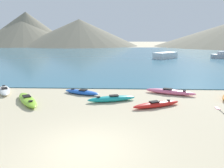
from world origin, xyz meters
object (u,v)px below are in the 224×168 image
Objects in this scene: kayak_on_sand_1 at (5,90)px; kayak_on_sand_5 at (82,92)px; kayak_on_sand_4 at (27,100)px; kayak_on_sand_3 at (112,99)px; kayak_on_sand_6 at (156,104)px; moored_boat_1 at (223,56)px; kayak_on_sand_0 at (170,92)px; moored_boat_2 at (165,55)px.

kayak_on_sand_1 is 5.61m from kayak_on_sand_5.
kayak_on_sand_4 is at bearing -41.22° from kayak_on_sand_1.
kayak_on_sand_3 reaches higher than kayak_on_sand_6.
kayak_on_sand_0 is at bearing -119.97° from moored_boat_1.
moored_boat_2 reaches higher than kayak_on_sand_6.
kayak_on_sand_1 is at bearing -122.13° from moored_boat_2.
moored_boat_2 reaches higher than kayak_on_sand_3.
kayak_on_sand_4 is 3.60m from kayak_on_sand_5.
moored_boat_1 is (19.60, 29.03, 0.33)m from kayak_on_sand_3.
kayak_on_sand_0 is 1.00× the size of kayak_on_sand_4.
moored_boat_2 is at bearing 79.83° from kayak_on_sand_0.
moored_boat_2 is (10.83, 26.42, 0.46)m from kayak_on_sand_5.
kayak_on_sand_3 is at bearing -124.04° from moored_boat_1.
moored_boat_1 is (27.38, 27.11, 0.34)m from kayak_on_sand_1.
kayak_on_sand_6 is (4.75, -2.64, 0.01)m from kayak_on_sand_5.
kayak_on_sand_6 is at bearing -101.81° from moored_boat_2.
kayak_on_sand_5 is 0.53× the size of moored_boat_2.
moored_boat_2 reaches higher than kayak_on_sand_4.
kayak_on_sand_4 is 0.70× the size of moored_boat_1.
kayak_on_sand_1 is 8.01m from kayak_on_sand_3.
kayak_on_sand_1 is 3.57m from kayak_on_sand_4.
kayak_on_sand_1 is 10.76m from kayak_on_sand_6.
kayak_on_sand_0 is 0.66× the size of moored_boat_2.
kayak_on_sand_3 is at bearing -154.40° from kayak_on_sand_0.
moored_boat_2 is at bearing 64.27° from kayak_on_sand_4.
kayak_on_sand_0 is 31.32m from moored_boat_1.
kayak_on_sand_3 is 29.40m from moored_boat_2.
moored_boat_2 is (4.70, 26.19, 0.43)m from kayak_on_sand_0.
kayak_on_sand_4 is at bearing -175.07° from kayak_on_sand_3.
kayak_on_sand_0 is at bearing 14.48° from kayak_on_sand_4.
moored_boat_2 is at bearing -175.11° from moored_boat_1.
kayak_on_sand_4 is (-9.05, -2.34, -0.01)m from kayak_on_sand_0.
kayak_on_sand_3 reaches higher than kayak_on_sand_4.
moored_boat_1 reaches higher than kayak_on_sand_3.
kayak_on_sand_4 reaches higher than kayak_on_sand_5.
kayak_on_sand_0 is 1.12× the size of kayak_on_sand_3.
kayak_on_sand_5 is (5.61, -0.25, -0.02)m from kayak_on_sand_1.
kayak_on_sand_3 is (7.78, -1.91, 0.01)m from kayak_on_sand_1.
moored_boat_1 reaches higher than moored_boat_2.
moored_boat_2 is (6.07, 29.06, 0.46)m from kayak_on_sand_6.
kayak_on_sand_0 reaches higher than kayak_on_sand_4.
kayak_on_sand_0 is 1.15× the size of kayak_on_sand_6.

